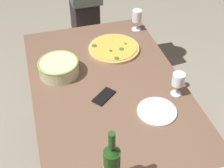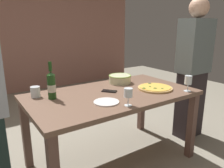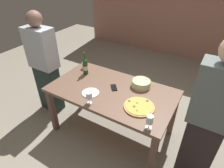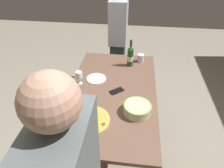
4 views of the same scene
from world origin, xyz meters
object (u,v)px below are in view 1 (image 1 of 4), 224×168
dining_table (112,107)px  pizza (114,48)px  serving_bowl (59,67)px  side_plate (157,111)px  cell_phone (104,97)px  wine_bottle (112,165)px  wine_glass_near_pizza (178,80)px  wine_glass_by_bottle (137,16)px

dining_table → pizza: (0.44, -0.14, 0.10)m
serving_bowl → side_plate: serving_bowl is taller
dining_table → cell_phone: bearing=92.1°
serving_bowl → wine_bottle: 0.83m
wine_glass_near_pizza → side_plate: bearing=123.2°
serving_bowl → pizza: bearing=-69.0°
wine_glass_near_pizza → cell_phone: wine_glass_near_pizza is taller
wine_glass_near_pizza → pizza: bearing=23.0°
side_plate → cell_phone: 0.31m
wine_bottle → wine_glass_by_bottle: size_ratio=2.11×
pizza → wine_glass_near_pizza: size_ratio=2.37×
pizza → cell_phone: (-0.44, 0.19, -0.01)m
wine_glass_by_bottle → wine_glass_near_pizza: bearing=179.0°
dining_table → wine_bottle: bearing=164.0°
side_plate → cell_phone: size_ratio=1.51×
pizza → wine_glass_by_bottle: bearing=-48.5°
dining_table → wine_glass_by_bottle: size_ratio=10.15×
wine_bottle → wine_glass_near_pizza: bearing=-48.9°
wine_glass_near_pizza → wine_glass_by_bottle: size_ratio=0.94×
wine_bottle → wine_glass_near_pizza: wine_bottle is taller
wine_glass_near_pizza → wine_glass_by_bottle: 0.74m
side_plate → dining_table: bearing=46.1°
pizza → serving_bowl: serving_bowl is taller
pizza → wine_glass_near_pizza: (-0.53, -0.22, 0.09)m
side_plate → cell_phone: same height
cell_phone → wine_glass_near_pizza: bearing=38.9°
serving_bowl → side_plate: (-0.48, -0.46, -0.04)m
cell_phone → wine_glass_by_bottle: bearing=107.6°
pizza → wine_glass_by_bottle: size_ratio=2.23×
side_plate → wine_glass_near_pizza: bearing=-56.8°
wine_glass_by_bottle → cell_phone: (-0.65, 0.42, -0.10)m
pizza → wine_bottle: 1.02m
serving_bowl → cell_phone: 0.36m
wine_bottle → wine_glass_near_pizza: (0.45, -0.52, -0.02)m
serving_bowl → wine_bottle: size_ratio=0.76×
wine_bottle → side_plate: size_ratio=1.53×
dining_table → wine_glass_by_bottle: bearing=-30.0°
wine_bottle → cell_phone: size_ratio=2.31×
serving_bowl → side_plate: bearing=-136.0°
serving_bowl → cell_phone: bearing=-143.3°
dining_table → wine_glass_near_pizza: wine_glass_near_pizza is taller
serving_bowl → wine_glass_near_pizza: wine_glass_near_pizza is taller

